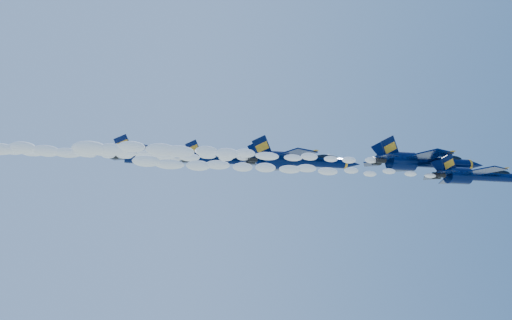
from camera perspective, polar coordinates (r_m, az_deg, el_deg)
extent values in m
cylinder|color=#000B32|center=(76.91, 25.36, -1.77)|extent=(7.68, 1.28, 1.28)
ellipsoid|color=#000B32|center=(73.69, 22.09, -1.66)|extent=(1.33, 2.31, 5.46)
ellipsoid|color=black|center=(77.94, 26.15, -1.35)|extent=(3.07, 1.00, 0.85)
cube|color=orange|center=(77.89, 26.17, -1.53)|extent=(3.59, 0.85, 0.15)
cube|color=#000B32|center=(71.93, 24.63, -1.13)|extent=(4.58, 5.43, 0.15)
cube|color=#000B32|center=(77.31, 21.57, -2.18)|extent=(4.58, 5.43, 0.15)
cube|color=orange|center=(72.68, 25.37, -1.10)|extent=(2.06, 4.28, 0.09)
cube|color=orange|center=(78.01, 22.29, -2.15)|extent=(2.06, 4.28, 0.09)
cube|color=#000B32|center=(72.16, 21.18, -0.44)|extent=(2.78, 0.88, 2.99)
cube|color=#000B32|center=(73.61, 20.41, -0.74)|extent=(2.78, 0.88, 2.99)
cylinder|color=black|center=(71.55, 20.39, -1.52)|extent=(1.02, 0.94, 0.94)
cylinder|color=black|center=(72.46, 19.91, -1.70)|extent=(1.02, 0.94, 0.94)
cube|color=orange|center=(75.47, 23.79, -1.21)|extent=(9.39, 0.30, 0.07)
ellipsoid|color=white|center=(63.11, 4.34, -1.03)|extent=(40.27, 1.55, 1.39)
cylinder|color=#000B32|center=(76.25, 20.36, -0.34)|extent=(8.92, 1.49, 1.49)
ellipsoid|color=#000B32|center=(73.00, 16.27, -0.13)|extent=(1.55, 2.68, 6.35)
cone|color=#000B32|center=(79.56, 23.82, -0.54)|extent=(2.58, 1.49, 1.49)
cylinder|color=orange|center=(78.85, 23.13, -0.50)|extent=(0.35, 1.55, 1.55)
ellipsoid|color=black|center=(77.35, 21.36, 0.14)|extent=(3.57, 1.16, 0.98)
cube|color=orange|center=(77.29, 21.38, -0.08)|extent=(4.16, 0.99, 0.18)
cube|color=#000B32|center=(70.62, 19.09, 0.55)|extent=(5.32, 6.30, 0.18)
cube|color=#000B32|center=(77.24, 15.99, -0.82)|extent=(5.32, 6.30, 0.18)
cube|color=orange|center=(71.39, 20.03, 0.56)|extent=(2.39, 4.97, 0.10)
cube|color=orange|center=(77.94, 16.88, -0.79)|extent=(2.39, 4.97, 0.10)
cube|color=#000B32|center=(71.43, 15.07, 1.35)|extent=(3.23, 1.02, 3.48)
cube|color=#000B32|center=(73.21, 14.31, 0.95)|extent=(3.23, 1.02, 3.48)
cylinder|color=black|center=(70.80, 14.08, 0.09)|extent=(1.19, 1.09, 1.09)
cylinder|color=black|center=(71.92, 13.61, -0.14)|extent=(1.19, 1.09, 1.09)
cube|color=orange|center=(74.83, 18.41, 0.35)|extent=(10.91, 0.35, 0.08)
ellipsoid|color=white|center=(64.69, -2.66, 0.76)|extent=(40.27, 1.79, 1.62)
cylinder|color=#000B32|center=(80.19, 6.85, -0.24)|extent=(9.67, 1.61, 1.61)
ellipsoid|color=#000B32|center=(78.14, 2.18, -0.02)|extent=(1.68, 2.90, 6.88)
cone|color=#000B32|center=(82.51, 10.92, -0.46)|extent=(2.79, 1.61, 1.61)
cylinder|color=orange|center=(81.99, 10.10, -0.41)|extent=(0.38, 1.68, 1.68)
ellipsoid|color=black|center=(81.01, 8.05, 0.25)|extent=(3.87, 1.26, 1.06)
cube|color=orange|center=(80.93, 8.06, 0.03)|extent=(4.51, 1.07, 0.19)
cube|color=#000B32|center=(74.69, 4.49, 0.68)|extent=(5.76, 6.83, 0.19)
cube|color=#000B32|center=(82.70, 2.68, -0.72)|extent=(5.76, 6.83, 0.19)
cube|color=orange|center=(75.18, 5.58, 0.70)|extent=(2.59, 5.38, 0.11)
cube|color=orange|center=(83.14, 3.68, -0.70)|extent=(2.59, 5.38, 0.11)
cube|color=#000B32|center=(76.90, 0.70, 1.47)|extent=(3.50, 1.11, 3.77)
cube|color=#000B32|center=(79.02, 0.30, 1.07)|extent=(3.50, 1.11, 3.77)
cylinder|color=black|center=(76.57, -0.39, 0.21)|extent=(1.29, 1.18, 1.18)
cylinder|color=black|center=(77.89, -0.62, -0.02)|extent=(1.29, 1.18, 1.18)
cube|color=orange|center=(79.35, 4.65, 0.47)|extent=(11.82, 0.38, 0.09)
ellipsoid|color=white|center=(75.48, -16.00, 0.77)|extent=(40.27, 1.95, 1.75)
cylinder|color=#000B32|center=(86.47, -2.17, -0.06)|extent=(8.20, 1.37, 1.37)
ellipsoid|color=#000B32|center=(85.57, -5.94, 0.11)|extent=(1.42, 2.46, 5.83)
cone|color=#000B32|center=(87.61, 1.23, -0.24)|extent=(2.37, 1.37, 1.37)
cylinder|color=orange|center=(87.35, 0.53, -0.21)|extent=(0.32, 1.42, 1.42)
ellipsoid|color=black|center=(86.93, -1.16, 0.32)|extent=(3.28, 1.07, 0.90)
cube|color=orange|center=(86.87, -1.16, 0.15)|extent=(3.83, 0.91, 0.16)
cube|color=#000B32|center=(82.30, -4.47, 0.65)|extent=(4.88, 5.79, 0.16)
cube|color=#000B32|center=(89.31, -5.20, -0.44)|extent=(4.88, 5.79, 0.16)
cube|color=orange|center=(82.52, -3.60, 0.67)|extent=(2.20, 4.56, 0.09)
cube|color=orange|center=(89.51, -4.39, -0.43)|extent=(2.20, 4.56, 0.09)
cube|color=#000B32|center=(84.77, -7.17, 1.26)|extent=(2.97, 0.94, 3.19)
cube|color=#000B32|center=(86.61, -7.31, 0.95)|extent=(2.97, 0.94, 3.19)
cylinder|color=black|center=(84.66, -8.02, 0.29)|extent=(1.09, 1.00, 1.00)
cylinder|color=black|center=(85.81, -8.10, 0.11)|extent=(1.09, 1.00, 1.00)
cube|color=orange|center=(86.17, -3.94, 0.49)|extent=(10.02, 0.32, 0.07)
ellipsoid|color=white|center=(85.91, -21.86, 0.78)|extent=(40.27, 1.65, 1.48)
cylinder|color=#000B32|center=(91.56, -9.40, 0.31)|extent=(9.45, 1.57, 1.57)
ellipsoid|color=#000B32|center=(91.38, -13.54, 0.49)|extent=(1.64, 2.83, 6.72)
cone|color=#000B32|center=(92.14, -5.63, 0.10)|extent=(2.73, 1.57, 1.57)
cylinder|color=orange|center=(91.99, -6.40, 0.15)|extent=(0.37, 1.64, 1.64)
ellipsoid|color=black|center=(91.87, -8.27, 0.72)|extent=(3.78, 1.23, 1.04)
cube|color=orange|center=(91.80, -8.28, 0.53)|extent=(4.41, 1.05, 0.19)
cube|color=#000B32|center=(87.31, -12.29, 1.10)|extent=(5.63, 6.67, 0.19)
cube|color=#000B32|center=(95.48, -12.41, -0.12)|extent=(5.63, 6.67, 0.19)
cube|color=orange|center=(87.37, -11.33, 1.12)|extent=(2.53, 5.26, 0.10)
cube|color=orange|center=(95.53, -11.53, -0.10)|extent=(2.53, 5.26, 0.10)
cube|color=#000B32|center=(90.76, -14.94, 1.73)|extent=(3.42, 1.08, 3.68)
cube|color=#000B32|center=(92.89, -14.91, 1.39)|extent=(3.42, 1.08, 3.68)
cylinder|color=black|center=(90.82, -15.86, 0.68)|extent=(1.26, 1.15, 1.15)
cylinder|color=black|center=(92.14, -15.83, 0.48)|extent=(1.26, 1.15, 1.15)
cube|color=orange|center=(91.61, -11.35, 0.91)|extent=(11.55, 0.37, 0.08)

